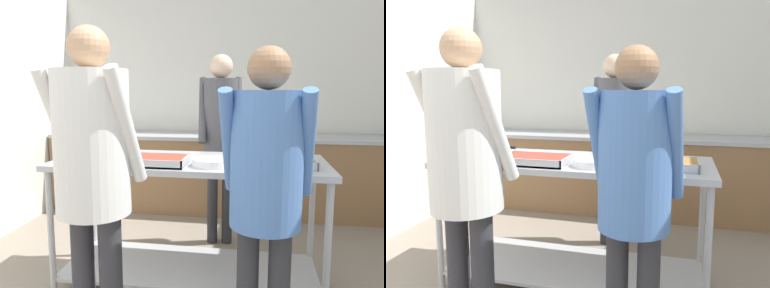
% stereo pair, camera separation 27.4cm
% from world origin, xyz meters
% --- Properties ---
extents(wall_rear, '(4.05, 0.06, 2.65)m').
position_xyz_m(wall_rear, '(0.00, 3.82, 1.32)').
color(wall_rear, silver).
rests_on(wall_rear, ground_plane).
extents(back_counter, '(3.89, 0.65, 0.91)m').
position_xyz_m(back_counter, '(-0.00, 3.45, 0.45)').
color(back_counter, olive).
rests_on(back_counter, ground_plane).
extents(serving_counter, '(1.90, 0.77, 0.93)m').
position_xyz_m(serving_counter, '(-0.00, 1.70, 0.63)').
color(serving_counter, '#ADAFB5').
rests_on(serving_counter, ground_plane).
extents(sauce_pan, '(0.36, 0.22, 0.09)m').
position_xyz_m(sauce_pan, '(-0.66, 1.61, 0.98)').
color(sauce_pan, '#ADAFB5').
rests_on(sauce_pan, serving_counter).
extents(serving_tray_roast, '(0.46, 0.29, 0.05)m').
position_xyz_m(serving_tray_roast, '(-0.22, 1.50, 0.96)').
color(serving_tray_roast, '#ADAFB5').
rests_on(serving_tray_roast, serving_counter).
extents(plate_stack, '(0.27, 0.27, 0.05)m').
position_xyz_m(plate_stack, '(0.18, 1.51, 0.95)').
color(plate_stack, white).
rests_on(plate_stack, serving_counter).
extents(serving_tray_vegetables, '(0.49, 0.29, 0.05)m').
position_xyz_m(serving_tray_vegetables, '(0.60, 1.59, 0.96)').
color(serving_tray_vegetables, '#ADAFB5').
rests_on(serving_tray_vegetables, serving_counter).
extents(guest_serving_left, '(0.48, 0.36, 1.63)m').
position_xyz_m(guest_serving_left, '(0.51, 0.98, 1.00)').
color(guest_serving_left, '#2D2D33').
rests_on(guest_serving_left, ground_plane).
extents(guest_serving_right, '(0.52, 0.41, 1.73)m').
position_xyz_m(guest_serving_right, '(-0.36, 0.88, 1.07)').
color(guest_serving_right, '#2D2D33').
rests_on(guest_serving_right, ground_plane).
extents(cook_behind_counter, '(0.43, 0.37, 1.74)m').
position_xyz_m(cook_behind_counter, '(0.14, 2.49, 1.09)').
color(cook_behind_counter, '#2D2D33').
rests_on(cook_behind_counter, ground_plane).
extents(water_bottle, '(0.07, 0.07, 0.28)m').
position_xyz_m(water_bottle, '(0.14, 3.37, 1.03)').
color(water_bottle, '#23602D').
rests_on(water_bottle, back_counter).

